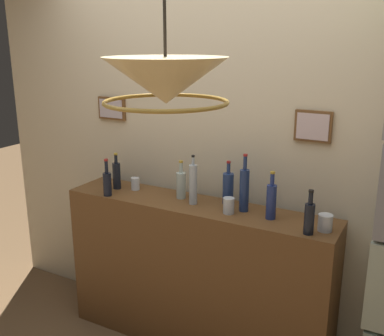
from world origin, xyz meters
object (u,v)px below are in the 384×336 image
Objects in this scene: glass_tumbler_rocks at (135,184)px; liquor_bottle_amaro at (244,189)px; liquor_bottle_mezcal at (107,183)px; liquor_bottle_rum at (181,184)px; glass_tumbler_highball at (325,223)px; liquor_bottle_brandy at (228,188)px; liquor_bottle_whiskey at (271,200)px; liquor_bottle_bourbon at (193,184)px; liquor_bottle_vodka at (117,175)px; pendant_lamp at (166,82)px; glass_tumbler_shot at (229,206)px; liquor_bottle_rye at (309,217)px.

liquor_bottle_amaro is at bearing -1.09° from glass_tumbler_rocks.
liquor_bottle_rum is (0.46, 0.19, 0.00)m from liquor_bottle_mezcal.
glass_tumbler_highball is (0.50, -0.07, -0.09)m from liquor_bottle_amaro.
liquor_bottle_amaro is at bearing -26.65° from liquor_bottle_brandy.
glass_tumbler_rocks is (-1.00, 0.06, -0.07)m from liquor_bottle_whiskey.
glass_tumbler_highball is at bearing -7.39° from liquor_bottle_amaro.
liquor_bottle_bourbon is at bearing -25.81° from liquor_bottle_rum.
liquor_bottle_whiskey is at bearing 6.94° from liquor_bottle_mezcal.
liquor_bottle_brandy reaches higher than glass_tumbler_highball.
pendant_lamp is at bearing -43.53° from liquor_bottle_vodka.
liquor_bottle_rum is 2.60× the size of glass_tumbler_shot.
glass_tumbler_shot is (0.07, -0.15, -0.06)m from liquor_bottle_brandy.
liquor_bottle_whiskey is at bearing -3.19° from glass_tumbler_rocks.
liquor_bottle_rye reaches higher than glass_tumbler_highball.
liquor_bottle_vodka is at bearing -174.86° from liquor_bottle_rum.
glass_tumbler_shot is at bearing -64.27° from liquor_bottle_brandy.
pendant_lamp is (0.13, -0.90, 0.81)m from glass_tumbler_shot.
liquor_bottle_whiskey is 1.21m from pendant_lamp.
liquor_bottle_amaro is at bearing 93.83° from pendant_lamp.
glass_tumbler_rocks is (-1.25, 0.17, -0.05)m from liquor_bottle_rye.
liquor_bottle_vodka is at bearing 179.21° from liquor_bottle_whiskey.
liquor_bottle_whiskey reaches higher than glass_tumbler_rocks.
liquor_bottle_rye is at bearing -19.11° from liquor_bottle_amaro.
liquor_bottle_mezcal is 1.41m from glass_tumbler_highball.
liquor_bottle_bourbon is (0.12, -0.06, 0.04)m from liquor_bottle_rum.
liquor_bottle_brandy reaches higher than glass_tumbler_rocks.
liquor_bottle_rye is at bearing -7.57° from glass_tumbler_rocks.
liquor_bottle_brandy is (-0.32, 0.11, -0.01)m from liquor_bottle_whiskey.
liquor_bottle_whiskey reaches higher than liquor_bottle_brandy.
liquor_bottle_brandy is (-0.57, 0.22, 0.01)m from liquor_bottle_rye.
liquor_bottle_mezcal is at bearing 140.23° from pendant_lamp.
liquor_bottle_brandy is 0.68m from glass_tumbler_rocks.
pendant_lamp reaches higher than glass_tumbler_rocks.
glass_tumbler_rocks is at bearing 178.91° from liquor_bottle_amaro.
liquor_bottle_amaro is at bearing 167.74° from liquor_bottle_whiskey.
liquor_bottle_rye is 2.67× the size of glass_tumbler_highball.
glass_tumbler_shot is at bearing -128.25° from liquor_bottle_amaro.
liquor_bottle_rye is at bearing -128.48° from glass_tumbler_highball.
liquor_bottle_brandy is 2.88× the size of glass_tumbler_shot.
liquor_bottle_whiskey is (0.64, -0.06, 0.02)m from liquor_bottle_rum.
liquor_bottle_whiskey is 1.00m from glass_tumbler_rocks.
liquor_bottle_rum is 2.96× the size of glass_tumbler_rocks.
glass_tumbler_highball is at bearing 64.52° from pendant_lamp.
liquor_bottle_rye is at bearing -23.83° from liquor_bottle_whiskey.
liquor_bottle_bourbon is 0.84m from glass_tumbler_highball.
liquor_bottle_rum is 0.80× the size of liquor_bottle_bourbon.
liquor_bottle_whiskey is 1.13m from liquor_bottle_vodka.
liquor_bottle_vodka reaches higher than liquor_bottle_rum.
pendant_lamp is (0.52, -1.00, 0.76)m from liquor_bottle_rum.
liquor_bottle_rye is 1.26m from glass_tumbler_rocks.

